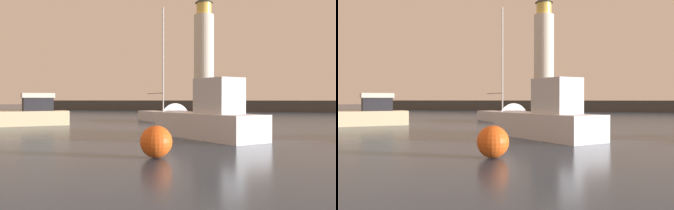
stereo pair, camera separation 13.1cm
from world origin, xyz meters
The scene contains 7 objects.
ground_plane centered at (0.00, 31.76, 0.00)m, with size 220.00×220.00×0.00m, color #2D3D51.
breakwater centered at (0.00, 63.51, 0.91)m, with size 84.78×5.58×1.81m, color #423F3D.
lighthouse centered at (-8.08, 63.51, 10.35)m, with size 3.42×3.42×18.02m.
motorboat_1 centered at (-13.84, 22.56, 0.81)m, with size 6.33×6.03×2.75m.
motorboat_2 centered at (0.50, 18.30, 0.90)m, with size 7.51×6.81×3.32m.
sailboat_moored centered at (-5.46, 30.67, 0.51)m, with size 5.71×6.24×9.90m.
mooring_buoy centered at (0.78, 10.78, 0.54)m, with size 1.08×1.08×1.08m, color #EA5919.
Camera 2 is at (4.85, -1.03, 1.92)m, focal length 40.53 mm.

